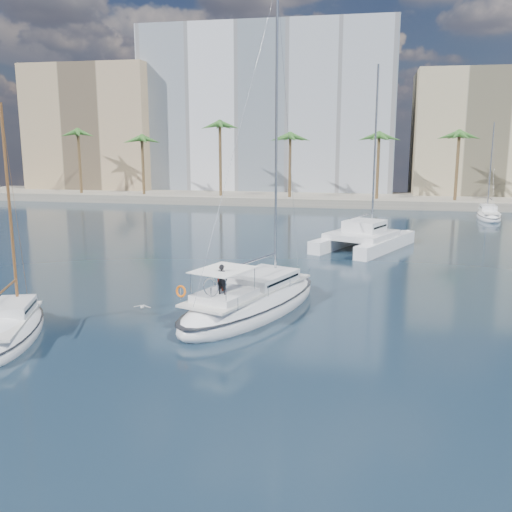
# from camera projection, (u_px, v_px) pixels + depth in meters

# --- Properties ---
(ground) EXTENTS (160.00, 160.00, 0.00)m
(ground) POSITION_uv_depth(u_px,v_px,m) (250.00, 331.00, 28.78)
(ground) COLOR black
(ground) RESTS_ON ground
(quay) EXTENTS (120.00, 14.00, 1.20)m
(quay) POSITION_uv_depth(u_px,v_px,m) (333.00, 199.00, 87.24)
(quay) COLOR gray
(quay) RESTS_ON ground
(building_modern) EXTENTS (42.00, 16.00, 28.00)m
(building_modern) POSITION_uv_depth(u_px,v_px,m) (270.00, 113.00, 98.42)
(building_modern) COLOR white
(building_modern) RESTS_ON ground
(building_tan_left) EXTENTS (22.00, 14.00, 22.00)m
(building_tan_left) POSITION_uv_depth(u_px,v_px,m) (99.00, 131.00, 101.00)
(building_tan_left) COLOR tan
(building_tan_left) RESTS_ON ground
(building_beige) EXTENTS (20.00, 14.00, 20.00)m
(building_beige) POSITION_uv_depth(u_px,v_px,m) (479.00, 137.00, 89.74)
(building_beige) COLOR tan
(building_beige) RESTS_ON ground
(palm_left) EXTENTS (3.60, 3.60, 12.30)m
(palm_left) POSITION_uv_depth(u_px,v_px,m) (112.00, 135.00, 88.06)
(palm_left) COLOR brown
(palm_left) RESTS_ON ground
(palm_centre) EXTENTS (3.60, 3.60, 12.30)m
(palm_centre) POSITION_uv_depth(u_px,v_px,m) (333.00, 134.00, 81.46)
(palm_centre) COLOR brown
(palm_centre) RESTS_ON ground
(main_sloop) EXTENTS (8.13, 13.25, 18.75)m
(main_sloop) POSITION_uv_depth(u_px,v_px,m) (252.00, 302.00, 31.94)
(main_sloop) COLOR white
(main_sloop) RESTS_ON ground
(small_sloop) EXTENTS (5.22, 8.70, 11.92)m
(small_sloop) POSITION_uv_depth(u_px,v_px,m) (10.00, 331.00, 27.60)
(small_sloop) COLOR white
(small_sloop) RESTS_ON ground
(catamaran) EXTENTS (9.27, 12.07, 15.92)m
(catamaran) POSITION_uv_depth(u_px,v_px,m) (363.00, 236.00, 50.65)
(catamaran) COLOR white
(catamaran) RESTS_ON ground
(seagull) EXTENTS (0.99, 0.43, 0.18)m
(seagull) POSITION_uv_depth(u_px,v_px,m) (143.00, 307.00, 31.24)
(seagull) COLOR silver
(seagull) RESTS_ON ground
(moored_yacht_a) EXTENTS (3.37, 9.52, 11.90)m
(moored_yacht_a) POSITION_uv_depth(u_px,v_px,m) (488.00, 219.00, 70.03)
(moored_yacht_a) COLOR white
(moored_yacht_a) RESTS_ON ground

